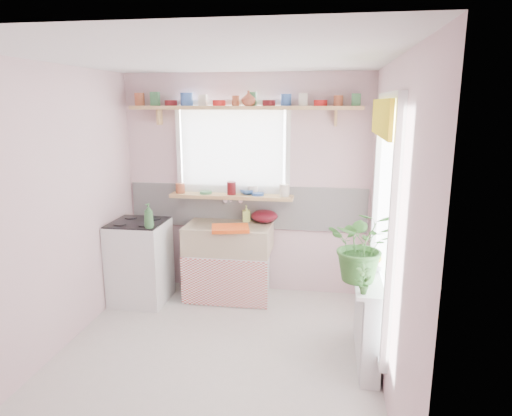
# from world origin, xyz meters

# --- Properties ---
(room) EXTENTS (3.20, 3.20, 3.20)m
(room) POSITION_xyz_m (0.66, 0.86, 1.37)
(room) COLOR silver
(room) RESTS_ON ground
(sink_unit) EXTENTS (0.95, 0.65, 1.11)m
(sink_unit) POSITION_xyz_m (-0.15, 1.29, 0.43)
(sink_unit) COLOR white
(sink_unit) RESTS_ON ground
(cooker) EXTENTS (0.58, 0.58, 0.93)m
(cooker) POSITION_xyz_m (-1.10, 1.05, 0.46)
(cooker) COLOR white
(cooker) RESTS_ON ground
(radiator_ledge) EXTENTS (0.22, 0.95, 0.78)m
(radiator_ledge) POSITION_xyz_m (1.30, 0.20, 0.40)
(radiator_ledge) COLOR white
(radiator_ledge) RESTS_ON ground
(windowsill) EXTENTS (1.40, 0.22, 0.04)m
(windowsill) POSITION_xyz_m (-0.15, 1.48, 1.14)
(windowsill) COLOR tan
(windowsill) RESTS_ON room
(pine_shelf) EXTENTS (2.52, 0.24, 0.04)m
(pine_shelf) POSITION_xyz_m (0.00, 1.47, 2.12)
(pine_shelf) COLOR tan
(pine_shelf) RESTS_ON room
(shelf_crockery) EXTENTS (2.47, 0.11, 0.12)m
(shelf_crockery) POSITION_xyz_m (0.00, 1.47, 2.20)
(shelf_crockery) COLOR #A55133
(shelf_crockery) RESTS_ON pine_shelf
(sill_crockery) EXTENTS (1.35, 0.11, 0.12)m
(sill_crockery) POSITION_xyz_m (-0.15, 1.48, 1.22)
(sill_crockery) COLOR #A55133
(sill_crockery) RESTS_ON windowsill
(dish_tray) EXTENTS (0.45, 0.38, 0.04)m
(dish_tray) POSITION_xyz_m (-0.09, 1.10, 0.87)
(dish_tray) COLOR #EC4F15
(dish_tray) RESTS_ON sink_unit
(colander) EXTENTS (0.33, 0.33, 0.14)m
(colander) POSITION_xyz_m (0.22, 1.50, 0.92)
(colander) COLOR #5A0F1A
(colander) RESTS_ON sink_unit
(jade_plant) EXTENTS (0.56, 0.49, 0.60)m
(jade_plant) POSITION_xyz_m (1.21, 0.07, 1.07)
(jade_plant) COLOR #366B2A
(jade_plant) RESTS_ON radiator_ledge
(fruit_bowl) EXTENTS (0.32, 0.32, 0.07)m
(fruit_bowl) POSITION_xyz_m (1.33, 0.36, 0.81)
(fruit_bowl) COLOR silver
(fruit_bowl) RESTS_ON radiator_ledge
(herb_pot) EXTENTS (0.14, 0.12, 0.23)m
(herb_pot) POSITION_xyz_m (1.21, -0.20, 0.89)
(herb_pot) COLOR #326026
(herb_pot) RESTS_ON radiator_ledge
(soap_bottle_sink) EXTENTS (0.10, 0.10, 0.18)m
(soap_bottle_sink) POSITION_xyz_m (0.02, 1.50, 0.94)
(soap_bottle_sink) COLOR #CADC62
(soap_bottle_sink) RESTS_ON sink_unit
(sill_cup) EXTENTS (0.15, 0.15, 0.10)m
(sill_cup) POSITION_xyz_m (0.09, 1.54, 1.21)
(sill_cup) COLOR silver
(sill_cup) RESTS_ON windowsill
(sill_bowl) EXTENTS (0.19, 0.19, 0.06)m
(sill_bowl) POSITION_xyz_m (0.03, 1.54, 1.19)
(sill_bowl) COLOR #3767B5
(sill_bowl) RESTS_ON windowsill
(shelf_vase) EXTENTS (0.17, 0.17, 0.16)m
(shelf_vase) POSITION_xyz_m (0.06, 1.41, 2.22)
(shelf_vase) COLOR #A44B32
(shelf_vase) RESTS_ON pine_shelf
(cooker_bottle) EXTENTS (0.12, 0.12, 0.26)m
(cooker_bottle) POSITION_xyz_m (-0.88, 0.83, 1.04)
(cooker_bottle) COLOR #39723D
(cooker_bottle) RESTS_ON cooker
(fruit) EXTENTS (0.20, 0.14, 0.10)m
(fruit) POSITION_xyz_m (1.34, 0.36, 0.87)
(fruit) COLOR #D65212
(fruit) RESTS_ON fruit_bowl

